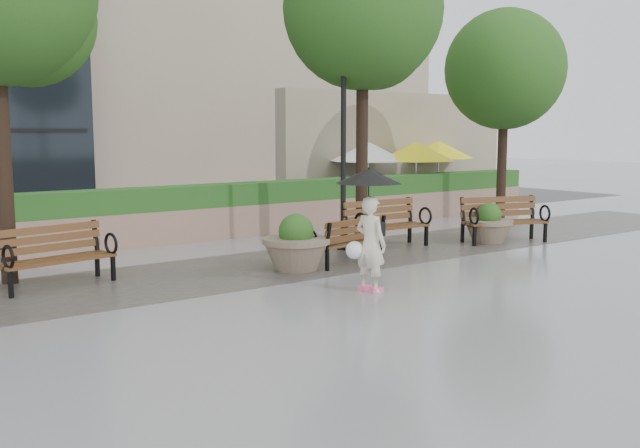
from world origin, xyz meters
TOP-DOWN VIEW (x-y plane):
  - ground at (0.00, 0.00)m, footprint 100.00×100.00m
  - cobble_strip at (0.00, 3.00)m, footprint 28.00×3.20m
  - hedge_wall at (0.00, 7.00)m, footprint 24.00×0.80m
  - cafe_wall at (9.50, 10.00)m, footprint 10.00×0.60m
  - cafe_hedge at (9.00, 7.80)m, footprint 8.00×0.50m
  - asphalt_street at (0.00, 11.00)m, footprint 40.00×7.00m
  - bench_1 at (-4.38, 3.56)m, footprint 2.05×1.12m
  - bench_2 at (0.97, 2.26)m, footprint 1.83×0.98m
  - bench_3 at (2.91, 3.21)m, footprint 2.06×0.85m
  - bench_4 at (5.75, 2.17)m, footprint 2.16×1.41m
  - planter_left at (-0.22, 2.32)m, footprint 1.31×1.31m
  - planter_right at (5.41, 2.35)m, footprint 1.15×1.15m
  - lamppost at (1.99, 3.66)m, footprint 0.28×0.28m
  - tree_1 at (2.96, 4.07)m, footprint 3.71×3.66m
  - tree_2 at (9.24, 5.08)m, footprint 3.58×3.51m
  - patio_umb_white at (7.15, 8.86)m, footprint 2.50×2.50m
  - patio_umb_yellow_a at (8.54, 8.07)m, footprint 2.50×2.50m
  - patio_umb_yellow_b at (10.80, 9.27)m, footprint 2.50×2.50m
  - pedestrian at (-0.27, 0.10)m, footprint 1.11×1.11m

SIDE VIEW (x-z plane):
  - ground at x=0.00m, z-range 0.00..0.00m
  - asphalt_street at x=0.00m, z-range 0.00..0.00m
  - cobble_strip at x=0.00m, z-range 0.00..0.01m
  - bench_2 at x=0.97m, z-range -0.19..0.74m
  - bench_1 at x=-4.38m, z-range -0.21..0.83m
  - bench_4 at x=5.75m, z-range -0.22..0.87m
  - bench_3 at x=2.91m, z-range -0.22..0.87m
  - planter_right at x=5.41m, z-range -0.11..0.86m
  - planter_left at x=-0.22m, z-range -0.12..0.98m
  - cafe_hedge at x=9.00m, z-range 0.00..0.90m
  - hedge_wall at x=0.00m, z-range -0.01..1.34m
  - pedestrian at x=-0.27m, z-range 0.22..2.27m
  - lamppost at x=1.99m, z-range -0.25..3.93m
  - patio_umb_white at x=7.15m, z-range 0.84..3.14m
  - patio_umb_yellow_a at x=8.54m, z-range 0.84..3.14m
  - patio_umb_yellow_b at x=10.80m, z-range 0.84..3.14m
  - cafe_wall at x=9.50m, z-range 0.00..4.00m
  - tree_2 at x=9.24m, z-range 1.23..7.45m
  - tree_1 at x=2.96m, z-range 1.65..8.90m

